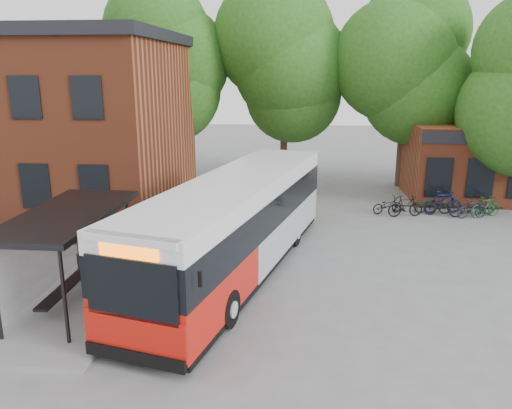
# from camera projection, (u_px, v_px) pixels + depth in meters

# --- Properties ---
(ground) EXTENTS (100.00, 100.00, 0.00)m
(ground) POSITION_uv_depth(u_px,v_px,m) (229.00, 295.00, 15.57)
(ground) COLOR slate
(bus_shelter) EXTENTS (3.60, 7.00, 2.90)m
(bus_shelter) POSITION_uv_depth(u_px,v_px,m) (72.00, 258.00, 14.64)
(bus_shelter) COLOR black
(bus_shelter) RESTS_ON ground
(bike_rail) EXTENTS (5.20, 0.10, 0.38)m
(bike_rail) POSITION_uv_depth(u_px,v_px,m) (447.00, 210.00, 24.29)
(bike_rail) COLOR black
(bike_rail) RESTS_ON ground
(tree_0) EXTENTS (7.92, 7.92, 11.00)m
(tree_0) POSITION_uv_depth(u_px,v_px,m) (168.00, 92.00, 30.05)
(tree_0) COLOR #215115
(tree_0) RESTS_ON ground
(tree_1) EXTENTS (7.92, 7.92, 10.40)m
(tree_1) POSITION_uv_depth(u_px,v_px,m) (284.00, 97.00, 30.46)
(tree_1) COLOR #215115
(tree_1) RESTS_ON ground
(tree_2) EXTENTS (7.92, 7.92, 11.00)m
(tree_2) POSITION_uv_depth(u_px,v_px,m) (405.00, 93.00, 28.79)
(tree_2) COLOR #215115
(tree_2) RESTS_ON ground
(city_bus) EXTENTS (5.83, 13.28, 3.30)m
(city_bus) POSITION_uv_depth(u_px,v_px,m) (237.00, 226.00, 17.01)
(city_bus) COLOR red
(city_bus) RESTS_ON ground
(bicycle_0) EXTENTS (1.67, 1.13, 0.83)m
(bicycle_0) POSITION_uv_depth(u_px,v_px,m) (387.00, 205.00, 24.31)
(bicycle_0) COLOR black
(bicycle_0) RESTS_ON ground
(bicycle_1) EXTENTS (1.81, 0.89, 1.05)m
(bicycle_1) POSITION_uv_depth(u_px,v_px,m) (405.00, 206.00, 23.73)
(bicycle_1) COLOR black
(bicycle_1) RESTS_ON ground
(bicycle_2) EXTENTS (1.76, 0.68, 0.91)m
(bicycle_2) POSITION_uv_depth(u_px,v_px,m) (433.00, 204.00, 24.29)
(bicycle_2) COLOR black
(bicycle_2) RESTS_ON ground
(bicycle_3) EXTENTS (1.92, 0.82, 1.12)m
(bicycle_3) POSITION_uv_depth(u_px,v_px,m) (443.00, 202.00, 24.34)
(bicycle_3) COLOR #0C164D
(bicycle_3) RESTS_ON ground
(bicycle_4) EXTENTS (1.84, 1.05, 0.91)m
(bicycle_4) POSITION_uv_depth(u_px,v_px,m) (443.00, 207.00, 23.87)
(bicycle_4) COLOR black
(bicycle_4) RESTS_ON ground
(bicycle_5) EXTENTS (1.58, 0.82, 0.91)m
(bicycle_5) POSITION_uv_depth(u_px,v_px,m) (472.00, 209.00, 23.52)
(bicycle_5) COLOR black
(bicycle_5) RESTS_ON ground
(bicycle_6) EXTENTS (1.57, 0.73, 0.80)m
(bicycle_6) POSITION_uv_depth(u_px,v_px,m) (477.00, 205.00, 24.34)
(bicycle_6) COLOR #27272D
(bicycle_6) RESTS_ON ground
(bicycle_7) EXTENTS (1.72, 1.12, 1.01)m
(bicycle_7) POSITION_uv_depth(u_px,v_px,m) (486.00, 207.00, 23.72)
(bicycle_7) COLOR #0F4525
(bicycle_7) RESTS_ON ground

